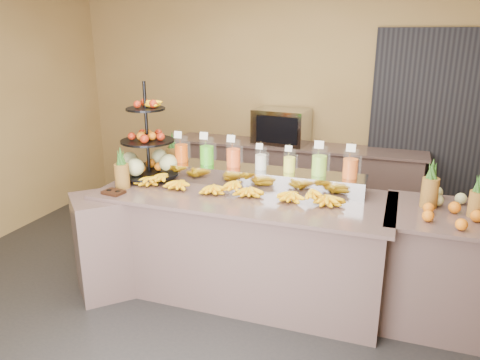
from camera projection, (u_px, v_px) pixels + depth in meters
The scene contains 20 objects.
ground at pixel (232, 307), 4.00m from camera, with size 6.00×6.00×0.00m, color black.
room_envelope at pixel (282, 77), 4.08m from camera, with size 6.04×5.02×2.82m.
buffet_counter at pixel (230, 244), 4.13m from camera, with size 2.75×1.25×0.93m.
right_counter at pixel (452, 269), 3.68m from camera, with size 1.08×0.88×0.93m.
back_ledge at pixel (294, 180), 5.88m from camera, with size 3.10×0.55×0.93m.
pitcher_tray at pixel (261, 177), 4.19m from camera, with size 1.85×0.30×0.15m, color gray.
juice_pitcher_orange_a at pixel (181, 151), 4.39m from camera, with size 0.13×0.13×0.31m.
juice_pitcher_green at pixel (207, 153), 4.30m from camera, with size 0.13×0.14×0.32m.
juice_pitcher_orange_b at pixel (233, 155), 4.22m from camera, with size 0.13×0.13×0.32m.
juice_pitcher_milk at pixel (261, 160), 4.15m from camera, with size 0.11×0.11×0.26m.
juice_pitcher_lemon at pixel (289, 162), 4.06m from camera, with size 0.11×0.11×0.26m.
juice_pitcher_lime at pixel (319, 163), 3.97m from camera, with size 0.13×0.14×0.32m.
juice_pitcher_orange_c at pixel (350, 166), 3.89m from camera, with size 0.13×0.13×0.31m.
banana_heap at pixel (233, 186), 3.98m from camera, with size 1.86×0.17×0.15m.
fruit_stand at pixel (152, 154), 4.38m from camera, with size 0.66×0.66×0.90m.
condiment_caddy at pixel (114, 192), 3.99m from camera, with size 0.17×0.13×0.03m, color black.
pineapple_left_a at pixel (122, 173), 4.10m from camera, with size 0.13×0.13×0.38m.
pineapple_left_b at pixel (173, 156), 4.63m from camera, with size 0.13×0.13×0.39m.
right_fruit_pile at pixel (450, 206), 3.49m from camera, with size 0.45×0.43×0.24m.
oven_warmer at pixel (282, 126), 5.73m from camera, with size 0.64×0.45×0.43m, color gray.
Camera 1 is at (1.22, -3.26, 2.25)m, focal length 35.00 mm.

